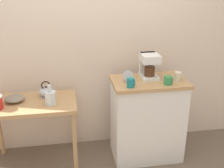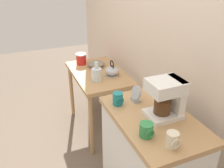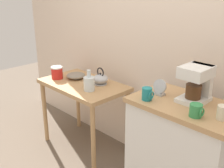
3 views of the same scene
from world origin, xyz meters
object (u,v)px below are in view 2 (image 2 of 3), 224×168
(glass_carafe_vase, at_px, (97,74))
(mug_tall_green, at_px, (146,130))
(mug_small_cream, at_px, (172,140))
(table_clock, at_px, (136,94))
(canister_enamel, at_px, (81,59))
(bowl_stoneware, at_px, (96,64))
(coffee_maker, at_px, (167,97))
(teakettle, at_px, (112,71))
(mug_dark_teal, at_px, (118,99))

(glass_carafe_vase, distance_m, mug_tall_green, 1.17)
(mug_small_cream, distance_m, table_clock, 0.52)
(canister_enamel, bearing_deg, mug_small_cream, 0.07)
(glass_carafe_vase, bearing_deg, bowl_stoneware, 161.48)
(canister_enamel, relative_size, coffee_maker, 0.50)
(teakettle, height_order, glass_carafe_vase, glass_carafe_vase)
(table_clock, bearing_deg, mug_dark_teal, -91.23)
(bowl_stoneware, bearing_deg, mug_small_cream, -4.75)
(glass_carafe_vase, relative_size, canister_enamel, 1.55)
(mug_small_cream, relative_size, mug_tall_green, 1.05)
(glass_carafe_vase, bearing_deg, teakettle, 104.23)
(coffee_maker, bearing_deg, bowl_stoneware, -179.84)
(teakettle, bearing_deg, mug_dark_teal, -19.99)
(mug_tall_green, bearing_deg, bowl_stoneware, 171.77)
(mug_small_cream, bearing_deg, bowl_stoneware, 175.25)
(mug_dark_teal, xyz_separation_m, mug_small_cream, (0.52, 0.09, -0.00))
(mug_tall_green, bearing_deg, canister_enamel, 177.23)
(glass_carafe_vase, relative_size, coffee_maker, 0.78)
(mug_small_cream, distance_m, mug_tall_green, 0.16)
(mug_tall_green, distance_m, table_clock, 0.40)
(bowl_stoneware, distance_m, canister_enamel, 0.20)
(bowl_stoneware, relative_size, coffee_maker, 0.76)
(canister_enamel, distance_m, coffee_maker, 1.55)
(mug_dark_teal, bearing_deg, bowl_stoneware, 168.52)
(canister_enamel, xyz_separation_m, mug_dark_teal, (1.28, -0.09, 0.16))
(teakettle, relative_size, mug_dark_teal, 2.01)
(mug_tall_green, bearing_deg, mug_dark_teal, -178.30)
(teakettle, xyz_separation_m, mug_tall_green, (1.21, -0.29, 0.16))
(bowl_stoneware, xyz_separation_m, mug_tall_green, (1.52, -0.22, 0.18))
(teakettle, height_order, table_clock, table_clock)
(teakettle, bearing_deg, glass_carafe_vase, -75.77)
(coffee_maker, bearing_deg, mug_dark_teal, -136.42)
(canister_enamel, height_order, mug_small_cream, mug_small_cream)
(coffee_maker, distance_m, mug_small_cream, 0.32)
(glass_carafe_vase, xyz_separation_m, mug_small_cream, (1.29, -0.02, 0.15))
(bowl_stoneware, relative_size, mug_tall_green, 2.27)
(bowl_stoneware, height_order, teakettle, teakettle)
(canister_enamel, bearing_deg, glass_carafe_vase, 2.10)
(glass_carafe_vase, xyz_separation_m, coffee_maker, (1.02, 0.12, 0.24))
(coffee_maker, xyz_separation_m, mug_tall_green, (0.13, -0.22, -0.10))
(mug_small_cream, height_order, mug_tall_green, mug_small_cream)
(teakettle, distance_m, glass_carafe_vase, 0.20)
(canister_enamel, distance_m, mug_small_cream, 1.80)
(teakettle, xyz_separation_m, table_clock, (0.83, -0.16, 0.17))
(glass_carafe_vase, height_order, mug_tall_green, mug_tall_green)
(glass_carafe_vase, relative_size, mug_tall_green, 2.32)
(table_clock, bearing_deg, coffee_maker, 20.73)
(coffee_maker, relative_size, mug_tall_green, 2.98)
(coffee_maker, relative_size, table_clock, 2.16)
(coffee_maker, distance_m, mug_tall_green, 0.28)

